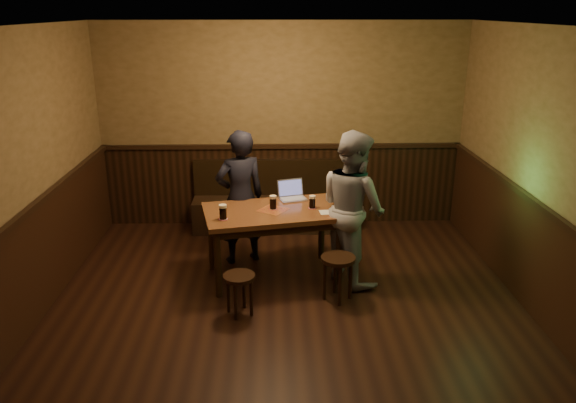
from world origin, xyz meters
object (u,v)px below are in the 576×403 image
(pub_table, at_px, (273,219))
(person_grey, at_px, (353,207))
(pint_mid, at_px, (273,202))
(stool_right, at_px, (338,265))
(bench, at_px, (273,207))
(pint_right, at_px, (312,202))
(person_suit, at_px, (240,197))
(laptop, at_px, (292,194))
(pint_left, at_px, (223,212))
(stool_left, at_px, (239,283))

(pub_table, relative_size, person_grey, 0.96)
(pub_table, bearing_deg, pint_mid, 77.30)
(stool_right, bearing_deg, bench, 108.03)
(pint_right, relative_size, person_suit, 0.09)
(pub_table, bearing_deg, person_suit, 120.02)
(stool_right, bearing_deg, person_grey, 67.47)
(pint_mid, height_order, laptop, laptop)
(person_suit, bearing_deg, pint_left, 58.43)
(bench, bearing_deg, pint_mid, -89.98)
(stool_left, height_order, person_suit, person_suit)
(bench, height_order, laptop, laptop)
(pint_mid, bearing_deg, pint_right, 2.39)
(bench, xyz_separation_m, pub_table, (-0.00, -1.51, 0.40))
(stool_right, height_order, laptop, laptop)
(pub_table, height_order, stool_right, pub_table)
(bench, distance_m, pint_left, 1.95)
(bench, relative_size, stool_left, 5.06)
(bench, xyz_separation_m, person_grey, (0.88, -1.58, 0.55))
(stool_right, xyz_separation_m, person_suit, (-1.06, 1.01, 0.42))
(pint_mid, bearing_deg, stool_right, -41.30)
(bench, xyz_separation_m, stool_left, (-0.34, -2.35, 0.04))
(pint_left, bearing_deg, stool_left, -71.67)
(pub_table, bearing_deg, bench, 78.51)
(pub_table, xyz_separation_m, person_suit, (-0.39, 0.44, 0.11))
(laptop, bearing_deg, stool_left, -131.45)
(laptop, bearing_deg, pint_left, -155.43)
(stool_right, relative_size, laptop, 1.34)
(pint_left, distance_m, person_grey, 1.43)
(pint_left, height_order, pint_mid, pint_left)
(pint_left, xyz_separation_m, laptop, (0.76, 0.66, -0.03))
(stool_left, bearing_deg, stool_right, 15.29)
(stool_right, height_order, pint_right, pint_right)
(stool_right, xyz_separation_m, laptop, (-0.45, 0.95, 0.48))
(stool_left, xyz_separation_m, person_suit, (-0.04, 1.28, 0.47))
(bench, distance_m, stool_left, 2.38)
(pint_right, xyz_separation_m, person_grey, (0.44, -0.12, -0.03))
(pint_mid, relative_size, laptop, 0.44)
(pint_left, bearing_deg, person_suit, 78.59)
(laptop, distance_m, person_suit, 0.62)
(pint_left, bearing_deg, pub_table, 27.40)
(bench, distance_m, pint_right, 1.63)
(stool_right, bearing_deg, laptop, 115.33)
(stool_left, bearing_deg, laptop, 65.23)
(pub_table, height_order, pint_mid, pint_mid)
(pint_right, bearing_deg, stool_right, -69.03)
(pub_table, xyz_separation_m, pint_left, (-0.53, -0.28, 0.19))
(pint_left, height_order, laptop, laptop)
(pint_right, relative_size, person_grey, 0.09)
(pint_mid, xyz_separation_m, person_grey, (0.88, -0.10, -0.03))
(bench, relative_size, laptop, 6.00)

